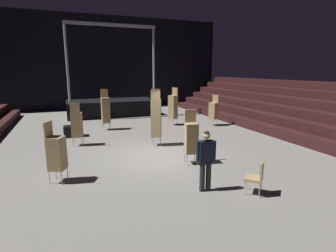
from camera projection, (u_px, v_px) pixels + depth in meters
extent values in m
cube|color=slate|center=(157.00, 158.00, 10.60)|extent=(22.00, 30.00, 0.10)
cube|color=black|center=(102.00, 63.00, 23.46)|extent=(22.00, 0.30, 8.00)
cube|color=black|center=(276.00, 131.00, 13.87)|extent=(0.75, 24.00, 0.45)
cube|color=black|center=(288.00, 122.00, 14.05)|extent=(0.75, 24.00, 0.45)
cube|color=black|center=(300.00, 113.00, 14.22)|extent=(0.75, 24.00, 0.45)
cube|color=black|center=(311.00, 104.00, 14.39)|extent=(0.75, 24.00, 0.45)
cube|color=black|center=(322.00, 95.00, 14.56)|extent=(0.75, 24.00, 0.45)
cube|color=black|center=(333.00, 86.00, 14.73)|extent=(0.75, 24.00, 0.45)
cube|color=black|center=(112.00, 108.00, 20.25)|extent=(6.45, 3.05, 1.14)
cylinder|color=#9EA0A8|center=(67.00, 64.00, 17.39)|extent=(0.16, 0.16, 5.19)
cylinder|color=#9EA0A8|center=(154.00, 65.00, 19.48)|extent=(0.16, 0.16, 5.19)
cube|color=#9EA0A8|center=(111.00, 25.00, 17.90)|extent=(6.15, 0.20, 0.20)
cylinder|color=black|center=(68.00, 26.00, 16.99)|extent=(0.18, 0.18, 0.22)
cylinder|color=black|center=(98.00, 27.00, 17.63)|extent=(0.18, 0.18, 0.22)
cylinder|color=black|center=(125.00, 29.00, 18.27)|extent=(0.18, 0.18, 0.22)
cylinder|color=black|center=(150.00, 30.00, 18.91)|extent=(0.18, 0.18, 0.22)
cylinder|color=black|center=(208.00, 176.00, 7.50)|extent=(0.15, 0.15, 0.86)
cylinder|color=black|center=(202.00, 177.00, 7.47)|extent=(0.15, 0.15, 0.86)
cube|color=silver|center=(207.00, 152.00, 7.28)|extent=(0.20, 0.13, 0.61)
cube|color=black|center=(206.00, 151.00, 7.34)|extent=(0.44, 0.30, 0.61)
cube|color=black|center=(207.00, 150.00, 7.21)|extent=(0.06, 0.02, 0.39)
cylinder|color=black|center=(214.00, 150.00, 7.38)|extent=(0.11, 0.11, 0.56)
cylinder|color=black|center=(198.00, 151.00, 7.29)|extent=(0.11, 0.11, 0.56)
sphere|color=#DBAD89|center=(207.00, 136.00, 7.25)|extent=(0.20, 0.20, 0.20)
sphere|color=black|center=(207.00, 134.00, 7.24)|extent=(0.16, 0.16, 0.16)
cylinder|color=#B2B5BA|center=(214.00, 123.00, 16.21)|extent=(0.02, 0.02, 0.40)
cylinder|color=#B2B5BA|center=(209.00, 122.00, 16.46)|extent=(0.02, 0.02, 0.40)
cylinder|color=#B2B5BA|center=(217.00, 122.00, 16.48)|extent=(0.02, 0.02, 0.40)
cylinder|color=#B2B5BA|center=(212.00, 121.00, 16.74)|extent=(0.02, 0.02, 0.40)
cube|color=#A38456|center=(213.00, 118.00, 16.42)|extent=(0.59, 0.59, 0.08)
cube|color=#A38456|center=(213.00, 117.00, 16.41)|extent=(0.59, 0.59, 0.08)
cube|color=#A38456|center=(213.00, 116.00, 16.39)|extent=(0.59, 0.59, 0.08)
cube|color=#A38456|center=(213.00, 114.00, 16.37)|extent=(0.59, 0.59, 0.08)
cube|color=#A38456|center=(213.00, 113.00, 16.35)|extent=(0.59, 0.59, 0.08)
cube|color=#A38456|center=(213.00, 112.00, 16.34)|extent=(0.59, 0.59, 0.08)
cube|color=#A38456|center=(213.00, 110.00, 16.32)|extent=(0.59, 0.59, 0.08)
cube|color=#A38456|center=(214.00, 109.00, 16.30)|extent=(0.59, 0.59, 0.08)
cube|color=#A38456|center=(214.00, 107.00, 16.28)|extent=(0.59, 0.59, 0.08)
cube|color=#A38456|center=(214.00, 106.00, 16.27)|extent=(0.59, 0.59, 0.08)
cube|color=#A38456|center=(214.00, 105.00, 16.25)|extent=(0.59, 0.59, 0.08)
cube|color=#A38456|center=(214.00, 103.00, 16.23)|extent=(0.59, 0.59, 0.08)
cube|color=#A38456|center=(216.00, 99.00, 16.32)|extent=(0.22, 0.39, 0.46)
cylinder|color=#B2B5BA|center=(75.00, 140.00, 12.26)|extent=(0.02, 0.02, 0.40)
cylinder|color=#B2B5BA|center=(83.00, 140.00, 12.30)|extent=(0.02, 0.02, 0.40)
cylinder|color=#B2B5BA|center=(73.00, 142.00, 11.89)|extent=(0.02, 0.02, 0.40)
cylinder|color=#B2B5BA|center=(82.00, 142.00, 11.93)|extent=(0.02, 0.02, 0.40)
cube|color=#A38456|center=(78.00, 136.00, 12.05)|extent=(0.53, 0.53, 0.08)
cube|color=#A38456|center=(78.00, 134.00, 12.03)|extent=(0.53, 0.53, 0.08)
cube|color=#A38456|center=(77.00, 132.00, 12.01)|extent=(0.53, 0.53, 0.08)
cube|color=#A38456|center=(77.00, 130.00, 11.99)|extent=(0.53, 0.53, 0.08)
cube|color=#A38456|center=(77.00, 129.00, 11.98)|extent=(0.53, 0.53, 0.08)
cube|color=#A38456|center=(77.00, 127.00, 11.96)|extent=(0.53, 0.53, 0.08)
cube|color=#A38456|center=(77.00, 125.00, 11.94)|extent=(0.53, 0.53, 0.08)
cube|color=#A38456|center=(77.00, 123.00, 11.92)|extent=(0.53, 0.53, 0.08)
cube|color=#A38456|center=(77.00, 121.00, 11.91)|extent=(0.53, 0.53, 0.08)
cube|color=#A38456|center=(76.00, 119.00, 11.89)|extent=(0.53, 0.53, 0.08)
cube|color=#A38456|center=(76.00, 117.00, 11.87)|extent=(0.53, 0.53, 0.08)
cube|color=#A38456|center=(76.00, 116.00, 11.85)|extent=(0.53, 0.53, 0.08)
cube|color=#A38456|center=(76.00, 114.00, 11.84)|extent=(0.53, 0.53, 0.08)
cube|color=#A38456|center=(75.00, 108.00, 11.59)|extent=(0.40, 0.15, 0.46)
cylinder|color=#B2B5BA|center=(197.00, 160.00, 9.59)|extent=(0.02, 0.02, 0.40)
cylinder|color=#B2B5BA|center=(187.00, 160.00, 9.53)|extent=(0.02, 0.02, 0.40)
cylinder|color=#B2B5BA|center=(195.00, 156.00, 9.96)|extent=(0.02, 0.02, 0.40)
cylinder|color=#B2B5BA|center=(185.00, 157.00, 9.90)|extent=(0.02, 0.02, 0.40)
cube|color=#A38456|center=(191.00, 152.00, 9.70)|extent=(0.52, 0.52, 0.08)
cube|color=#A38456|center=(191.00, 150.00, 9.68)|extent=(0.52, 0.52, 0.08)
cube|color=#A38456|center=(191.00, 147.00, 9.66)|extent=(0.52, 0.52, 0.08)
cube|color=#A38456|center=(191.00, 145.00, 9.65)|extent=(0.52, 0.52, 0.08)
cube|color=#A38456|center=(191.00, 143.00, 9.63)|extent=(0.52, 0.52, 0.08)
cube|color=#A38456|center=(191.00, 141.00, 9.61)|extent=(0.52, 0.52, 0.08)
cube|color=#A38456|center=(191.00, 138.00, 9.59)|extent=(0.52, 0.52, 0.08)
cube|color=#A38456|center=(191.00, 136.00, 9.58)|extent=(0.52, 0.52, 0.08)
cube|color=#A38456|center=(191.00, 134.00, 9.56)|extent=(0.52, 0.52, 0.08)
cube|color=#A38456|center=(191.00, 131.00, 9.54)|extent=(0.52, 0.52, 0.08)
cube|color=#A38456|center=(191.00, 129.00, 9.52)|extent=(0.52, 0.52, 0.08)
cube|color=#A38456|center=(191.00, 127.00, 9.51)|extent=(0.52, 0.52, 0.08)
cube|color=#A38456|center=(191.00, 124.00, 9.49)|extent=(0.52, 0.52, 0.08)
cube|color=#A38456|center=(190.00, 116.00, 9.62)|extent=(0.41, 0.13, 0.46)
cylinder|color=#B2B5BA|center=(153.00, 140.00, 12.31)|extent=(0.02, 0.02, 0.40)
cylinder|color=#B2B5BA|center=(161.00, 140.00, 12.29)|extent=(0.02, 0.02, 0.40)
cylinder|color=#B2B5BA|center=(152.00, 142.00, 11.94)|extent=(0.02, 0.02, 0.40)
cylinder|color=#B2B5BA|center=(160.00, 142.00, 11.92)|extent=(0.02, 0.02, 0.40)
cube|color=#A38456|center=(156.00, 136.00, 12.06)|extent=(0.58, 0.58, 0.08)
cube|color=#A38456|center=(156.00, 134.00, 12.05)|extent=(0.58, 0.58, 0.08)
cube|color=#A38456|center=(156.00, 132.00, 12.03)|extent=(0.58, 0.58, 0.08)
cube|color=#A38456|center=(156.00, 130.00, 12.01)|extent=(0.58, 0.58, 0.08)
cube|color=#A38456|center=(156.00, 128.00, 11.99)|extent=(0.58, 0.58, 0.08)
cube|color=#A38456|center=(156.00, 127.00, 11.98)|extent=(0.58, 0.58, 0.08)
cube|color=#A38456|center=(156.00, 125.00, 11.96)|extent=(0.58, 0.58, 0.08)
cube|color=#A38456|center=(156.00, 123.00, 11.94)|extent=(0.58, 0.58, 0.08)
cube|color=#A38456|center=(156.00, 121.00, 11.93)|extent=(0.58, 0.58, 0.08)
cube|color=#A38456|center=(156.00, 119.00, 11.91)|extent=(0.58, 0.58, 0.08)
cube|color=#A38456|center=(156.00, 117.00, 11.89)|extent=(0.58, 0.58, 0.08)
cube|color=#A38456|center=(156.00, 115.00, 11.87)|extent=(0.58, 0.58, 0.08)
cube|color=#A38456|center=(156.00, 114.00, 11.86)|extent=(0.58, 0.58, 0.08)
cube|color=#A38456|center=(156.00, 112.00, 11.84)|extent=(0.58, 0.58, 0.08)
cube|color=#A38456|center=(156.00, 110.00, 11.82)|extent=(0.58, 0.58, 0.08)
cube|color=#A38456|center=(156.00, 108.00, 11.80)|extent=(0.58, 0.58, 0.08)
cube|color=#A38456|center=(156.00, 106.00, 11.79)|extent=(0.58, 0.58, 0.08)
cube|color=#A38456|center=(156.00, 104.00, 11.77)|extent=(0.58, 0.58, 0.08)
cube|color=#A38456|center=(156.00, 102.00, 11.75)|extent=(0.58, 0.58, 0.08)
cube|color=#A38456|center=(156.00, 100.00, 11.73)|extent=(0.58, 0.58, 0.08)
cube|color=#A38456|center=(156.00, 94.00, 11.49)|extent=(0.39, 0.21, 0.46)
cylinder|color=#B2B5BA|center=(110.00, 127.00, 15.21)|extent=(0.02, 0.02, 0.40)
cylinder|color=#B2B5BA|center=(104.00, 127.00, 15.06)|extent=(0.02, 0.02, 0.40)
cylinder|color=#B2B5BA|center=(109.00, 125.00, 15.55)|extent=(0.02, 0.02, 0.40)
cylinder|color=#B2B5BA|center=(102.00, 126.00, 15.41)|extent=(0.02, 0.02, 0.40)
cube|color=#A38456|center=(106.00, 122.00, 15.26)|extent=(0.45, 0.45, 0.08)
cube|color=#A38456|center=(106.00, 121.00, 15.24)|extent=(0.45, 0.45, 0.08)
cube|color=#A38456|center=(106.00, 119.00, 15.22)|extent=(0.45, 0.45, 0.08)
cube|color=#A38456|center=(106.00, 118.00, 15.21)|extent=(0.45, 0.45, 0.08)
cube|color=#A38456|center=(106.00, 116.00, 15.19)|extent=(0.45, 0.45, 0.08)
cube|color=#A38456|center=(106.00, 115.00, 15.17)|extent=(0.45, 0.45, 0.08)
cube|color=#A38456|center=(106.00, 113.00, 15.15)|extent=(0.45, 0.45, 0.08)
cube|color=#A38456|center=(106.00, 112.00, 15.14)|extent=(0.45, 0.45, 0.08)
cube|color=#A38456|center=(106.00, 110.00, 15.12)|extent=(0.45, 0.45, 0.08)
cube|color=#A38456|center=(106.00, 109.00, 15.10)|extent=(0.45, 0.45, 0.08)
cube|color=#A38456|center=(105.00, 107.00, 15.08)|extent=(0.45, 0.45, 0.08)
cube|color=#A38456|center=(105.00, 106.00, 15.07)|extent=(0.45, 0.45, 0.08)
cube|color=#A38456|center=(105.00, 104.00, 15.05)|extent=(0.45, 0.45, 0.08)
cube|color=#A38456|center=(105.00, 103.00, 15.03)|extent=(0.45, 0.45, 0.08)
cube|color=#A38456|center=(105.00, 101.00, 15.01)|extent=(0.45, 0.45, 0.08)
cube|color=#A38456|center=(105.00, 100.00, 15.00)|extent=(0.45, 0.45, 0.08)
cube|color=#A38456|center=(105.00, 98.00, 14.98)|extent=(0.45, 0.45, 0.08)
cube|color=#A38456|center=(104.00, 93.00, 15.10)|extent=(0.41, 0.06, 0.46)
cylinder|color=#B2B5BA|center=(68.00, 173.00, 8.30)|extent=(0.02, 0.02, 0.40)
cylinder|color=#B2B5BA|center=(62.00, 178.00, 7.93)|extent=(0.02, 0.02, 0.40)
cylinder|color=#B2B5BA|center=(56.00, 173.00, 8.34)|extent=(0.02, 0.02, 0.40)
cylinder|color=#B2B5BA|center=(49.00, 178.00, 7.97)|extent=(0.02, 0.02, 0.40)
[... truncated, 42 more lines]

